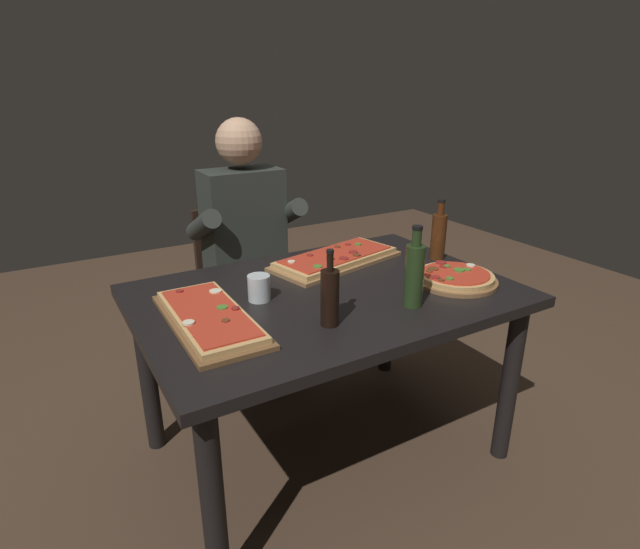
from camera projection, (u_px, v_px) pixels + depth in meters
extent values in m
plane|color=#4C3828|center=(326.00, 449.00, 2.19)|extent=(6.40, 6.40, 0.00)
cube|color=black|center=(327.00, 296.00, 1.93)|extent=(1.40, 0.96, 0.04)
cylinder|color=black|center=(213.00, 506.00, 1.45)|extent=(0.07, 0.07, 0.70)
cylinder|color=black|center=(510.00, 383.00, 2.03)|extent=(0.07, 0.07, 0.70)
cylinder|color=black|center=(148.00, 375.00, 2.09)|extent=(0.07, 0.07, 0.70)
cylinder|color=black|center=(387.00, 310.00, 2.68)|extent=(0.07, 0.07, 0.70)
cube|color=olive|center=(336.00, 261.00, 2.22)|extent=(0.63, 0.38, 0.02)
cube|color=tan|center=(336.00, 257.00, 2.21)|extent=(0.58, 0.34, 0.02)
cube|color=red|center=(336.00, 254.00, 2.21)|extent=(0.54, 0.31, 0.01)
cylinder|color=maroon|center=(310.00, 255.00, 2.18)|extent=(0.03, 0.03, 0.01)
cylinder|color=brown|center=(337.00, 247.00, 2.29)|extent=(0.03, 0.03, 0.01)
cylinder|color=maroon|center=(344.00, 258.00, 2.14)|extent=(0.04, 0.04, 0.00)
cylinder|color=brown|center=(330.00, 259.00, 2.13)|extent=(0.03, 0.03, 0.01)
cylinder|color=beige|center=(291.00, 262.00, 2.10)|extent=(0.03, 0.03, 0.01)
cylinder|color=maroon|center=(348.00, 245.00, 2.32)|extent=(0.03, 0.03, 0.00)
cylinder|color=#4C7F2D|center=(318.00, 266.00, 2.05)|extent=(0.04, 0.04, 0.00)
cylinder|color=#4C7F2D|center=(358.00, 244.00, 2.32)|extent=(0.03, 0.03, 0.01)
cylinder|color=maroon|center=(353.00, 252.00, 2.21)|extent=(0.04, 0.04, 0.01)
cylinder|color=brown|center=(357.00, 255.00, 2.18)|extent=(0.03, 0.03, 0.01)
cube|color=brown|center=(210.00, 321.00, 1.67)|extent=(0.25, 0.56, 0.02)
cube|color=tan|center=(209.00, 316.00, 1.66)|extent=(0.22, 0.52, 0.02)
cube|color=red|center=(209.00, 312.00, 1.65)|extent=(0.19, 0.48, 0.01)
cylinder|color=brown|center=(226.00, 320.00, 1.58)|extent=(0.03, 0.03, 0.00)
cylinder|color=maroon|center=(235.00, 308.00, 1.67)|extent=(0.03, 0.03, 0.01)
cylinder|color=#4C7F2D|center=(222.00, 307.00, 1.68)|extent=(0.04, 0.04, 0.00)
cylinder|color=beige|center=(189.00, 323.00, 1.57)|extent=(0.04, 0.04, 0.01)
cylinder|color=maroon|center=(180.00, 291.00, 1.81)|extent=(0.03, 0.03, 0.01)
cylinder|color=beige|center=(215.00, 291.00, 1.81)|extent=(0.04, 0.04, 0.00)
cylinder|color=brown|center=(455.00, 280.00, 2.00)|extent=(0.32, 0.32, 0.02)
cylinder|color=tan|center=(456.00, 276.00, 1.99)|extent=(0.29, 0.29, 0.02)
cylinder|color=red|center=(456.00, 273.00, 1.99)|extent=(0.26, 0.26, 0.01)
cylinder|color=brown|center=(433.00, 269.00, 2.02)|extent=(0.04, 0.04, 0.00)
cylinder|color=#4C7F2D|center=(447.00, 266.00, 2.04)|extent=(0.03, 0.03, 0.01)
cylinder|color=beige|center=(471.00, 265.00, 2.06)|extent=(0.03, 0.03, 0.01)
cylinder|color=maroon|center=(436.00, 277.00, 1.93)|extent=(0.03, 0.03, 0.00)
cylinder|color=brown|center=(429.00, 271.00, 2.00)|extent=(0.03, 0.03, 0.00)
cylinder|color=brown|center=(441.00, 280.00, 1.91)|extent=(0.02, 0.02, 0.00)
cylinder|color=#4C7F2D|center=(450.00, 278.00, 1.92)|extent=(0.03, 0.03, 0.01)
cylinder|color=#4C7F2D|center=(467.00, 270.00, 2.01)|extent=(0.03, 0.03, 0.01)
cylinder|color=#4C7F2D|center=(459.00, 270.00, 2.00)|extent=(0.04, 0.04, 0.01)
cylinder|color=maroon|center=(441.00, 263.00, 2.09)|extent=(0.04, 0.04, 0.01)
cylinder|color=maroon|center=(444.00, 266.00, 2.05)|extent=(0.04, 0.04, 0.00)
cylinder|color=#233819|center=(414.00, 276.00, 1.76)|extent=(0.07, 0.07, 0.22)
cylinder|color=#233819|center=(417.00, 238.00, 1.71)|extent=(0.03, 0.03, 0.06)
cylinder|color=black|center=(418.00, 228.00, 1.70)|extent=(0.04, 0.04, 0.01)
cylinder|color=#47230F|center=(438.00, 237.00, 2.24)|extent=(0.07, 0.07, 0.20)
cylinder|color=#47230F|center=(441.00, 208.00, 2.19)|extent=(0.03, 0.03, 0.06)
cylinder|color=black|center=(442.00, 201.00, 2.18)|extent=(0.03, 0.03, 0.01)
cylinder|color=black|center=(330.00, 298.00, 1.62)|extent=(0.06, 0.06, 0.19)
cylinder|color=black|center=(330.00, 262.00, 1.58)|extent=(0.02, 0.02, 0.06)
cylinder|color=black|center=(330.00, 251.00, 1.57)|extent=(0.02, 0.02, 0.01)
cylinder|color=silver|center=(259.00, 288.00, 1.83)|extent=(0.08, 0.08, 0.09)
cylinder|color=#5B3814|center=(259.00, 296.00, 1.84)|extent=(0.07, 0.07, 0.03)
cube|color=black|center=(247.00, 296.00, 2.66)|extent=(0.44, 0.44, 0.04)
cube|color=black|center=(231.00, 244.00, 2.73)|extent=(0.40, 0.04, 0.42)
cylinder|color=black|center=(229.00, 359.00, 2.49)|extent=(0.04, 0.04, 0.41)
cylinder|color=black|center=(297.00, 340.00, 2.67)|extent=(0.04, 0.04, 0.41)
cylinder|color=black|center=(204.00, 329.00, 2.80)|extent=(0.04, 0.04, 0.41)
cylinder|color=black|center=(267.00, 314.00, 2.98)|extent=(0.04, 0.04, 0.41)
cylinder|color=#23232D|center=(245.00, 350.00, 2.54)|extent=(0.11, 0.11, 0.45)
cylinder|color=#23232D|center=(281.00, 340.00, 2.63)|extent=(0.11, 0.11, 0.45)
cube|color=#23232D|center=(254.00, 288.00, 2.55)|extent=(0.34, 0.40, 0.12)
cube|color=#2D332D|center=(243.00, 222.00, 2.51)|extent=(0.38, 0.22, 0.52)
sphere|color=tan|center=(239.00, 142.00, 2.37)|extent=(0.22, 0.22, 0.22)
cylinder|color=#2D332D|center=(203.00, 225.00, 2.36)|extent=(0.09, 0.31, 0.21)
cylinder|color=#2D332D|center=(287.00, 214.00, 2.57)|extent=(0.09, 0.31, 0.21)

